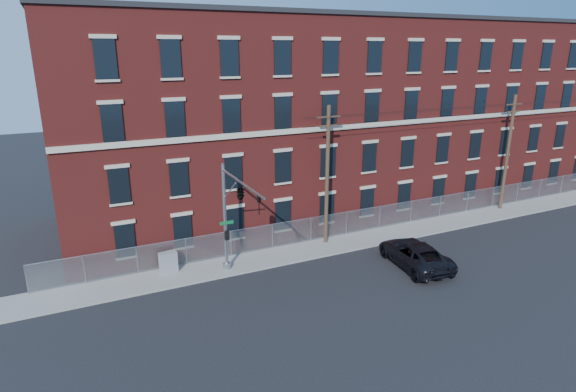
# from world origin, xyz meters

# --- Properties ---
(ground) EXTENTS (140.00, 140.00, 0.00)m
(ground) POSITION_xyz_m (0.00, 0.00, 0.00)
(ground) COLOR black
(ground) RESTS_ON ground
(sidewalk) EXTENTS (65.00, 3.00, 0.12)m
(sidewalk) POSITION_xyz_m (12.00, 5.00, 0.06)
(sidewalk) COLOR gray
(sidewalk) RESTS_ON ground
(mill_building) EXTENTS (55.30, 14.32, 16.30)m
(mill_building) POSITION_xyz_m (12.00, 13.93, 8.15)
(mill_building) COLOR maroon
(mill_building) RESTS_ON ground
(chain_link_fence) EXTENTS (59.06, 0.06, 1.85)m
(chain_link_fence) POSITION_xyz_m (12.00, 6.30, 1.06)
(chain_link_fence) COLOR #A5A8AD
(chain_link_fence) RESTS_ON ground
(traffic_signal_mast) EXTENTS (0.90, 6.75, 7.00)m
(traffic_signal_mast) POSITION_xyz_m (-6.00, 2.18, 5.39)
(traffic_signal_mast) COLOR #9EA0A5
(traffic_signal_mast) RESTS_ON ground
(utility_pole_near) EXTENTS (1.80, 0.28, 10.00)m
(utility_pole_near) POSITION_xyz_m (2.00, 5.60, 5.34)
(utility_pole_near) COLOR #443122
(utility_pole_near) RESTS_ON ground
(utility_pole_mid) EXTENTS (1.80, 0.28, 10.00)m
(utility_pole_mid) POSITION_xyz_m (20.00, 5.60, 5.34)
(utility_pole_mid) COLOR #443122
(utility_pole_mid) RESTS_ON ground
(overhead_wires) EXTENTS (40.00, 0.62, 0.62)m
(overhead_wires) POSITION_xyz_m (20.00, 5.60, 9.12)
(overhead_wires) COLOR black
(overhead_wires) RESTS_ON ground
(pickup_truck) EXTENTS (3.44, 6.25, 1.66)m
(pickup_truck) POSITION_xyz_m (5.39, -0.21, 0.83)
(pickup_truck) COLOR black
(pickup_truck) RESTS_ON ground
(utility_cabinet) EXTENTS (1.15, 0.68, 1.35)m
(utility_cabinet) POSITION_xyz_m (-9.51, 5.62, 0.80)
(utility_cabinet) COLOR gray
(utility_cabinet) RESTS_ON sidewalk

